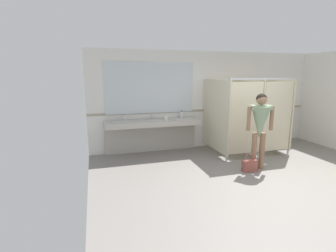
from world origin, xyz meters
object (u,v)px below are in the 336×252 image
Objects in this scene: person_standing at (260,122)px; paper_cup at (166,118)px; handbag at (250,165)px; soap_dispenser at (182,115)px.

person_standing is 17.56× the size of paper_cup.
person_standing is at bearing 19.81° from handbag.
handbag is 2.32m from soap_dispenser.
person_standing reaches higher than handbag.
soap_dispenser reaches higher than paper_cup.
soap_dispenser is 0.55m from paper_cup.
person_standing is at bearing -46.20° from paper_cup.
person_standing is 4.05× the size of handbag.
paper_cup is at bearing 127.50° from handbag.
person_standing reaches higher than paper_cup.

